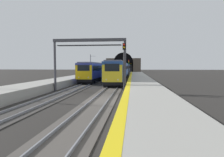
% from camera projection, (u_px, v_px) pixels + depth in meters
% --- Properties ---
extents(ground_plane, '(320.00, 320.00, 0.00)m').
position_uv_depth(ground_plane, '(101.00, 101.00, 17.81)').
color(ground_plane, '#282623').
extents(platform_right, '(112.00, 3.96, 1.01)m').
position_uv_depth(platform_right, '(147.00, 96.00, 17.36)').
color(platform_right, '#9E9B93').
rests_on(platform_right, ground_plane).
extents(platform_left, '(112.00, 3.96, 1.01)m').
position_uv_depth(platform_left, '(7.00, 94.00, 18.72)').
color(platform_left, '#9E9B93').
rests_on(platform_left, ground_plane).
extents(platform_right_edge_strip, '(112.00, 0.50, 0.01)m').
position_uv_depth(platform_right_edge_strip, '(127.00, 90.00, 17.51)').
color(platform_right_edge_strip, yellow).
rests_on(platform_right_edge_strip, platform_right).
extents(track_main_line, '(160.00, 2.75, 0.21)m').
position_uv_depth(track_main_line, '(101.00, 100.00, 17.81)').
color(track_main_line, '#4C4742').
rests_on(track_main_line, ground_plane).
extents(track_adjacent_line, '(160.00, 2.68, 0.21)m').
position_uv_depth(track_adjacent_line, '(49.00, 99.00, 18.32)').
color(track_adjacent_line, '#383533').
rests_on(track_adjacent_line, ground_plane).
extents(train_main_approaching, '(63.40, 2.96, 3.98)m').
position_uv_depth(train_main_approaching, '(123.00, 69.00, 58.85)').
color(train_main_approaching, '#264C99').
rests_on(train_main_approaching, ground_plane).
extents(train_adjacent_platform, '(58.45, 3.28, 4.71)m').
position_uv_depth(train_adjacent_platform, '(108.00, 69.00, 60.83)').
color(train_adjacent_platform, navy).
rests_on(train_adjacent_platform, ground_plane).
extents(railway_signal_near, '(0.39, 0.38, 5.70)m').
position_uv_depth(railway_signal_near, '(124.00, 64.00, 22.46)').
color(railway_signal_near, '#38383D').
rests_on(railway_signal_near, ground_plane).
extents(railway_signal_mid, '(0.39, 0.38, 4.61)m').
position_uv_depth(railway_signal_mid, '(129.00, 67.00, 47.00)').
color(railway_signal_mid, '#38383D').
rests_on(railway_signal_mid, ground_plane).
extents(railway_signal_far, '(0.39, 0.38, 4.80)m').
position_uv_depth(railway_signal_far, '(131.00, 67.00, 97.27)').
color(railway_signal_far, '#38383D').
rests_on(railway_signal_far, ground_plane).
extents(overhead_signal_gantry, '(0.70, 8.93, 6.42)m').
position_uv_depth(overhead_signal_gantry, '(89.00, 51.00, 24.03)').
color(overhead_signal_gantry, '#3F3F47').
rests_on(overhead_signal_gantry, ground_plane).
extents(tunnel_portal, '(3.07, 18.97, 10.63)m').
position_uv_depth(tunnel_portal, '(123.00, 65.00, 109.72)').
color(tunnel_portal, '#51473D').
rests_on(tunnel_portal, ground_plane).
extents(catenary_mast_near, '(0.22, 1.88, 7.02)m').
position_uv_depth(catenary_mast_near, '(91.00, 65.00, 66.61)').
color(catenary_mast_near, '#595B60').
rests_on(catenary_mast_near, ground_plane).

